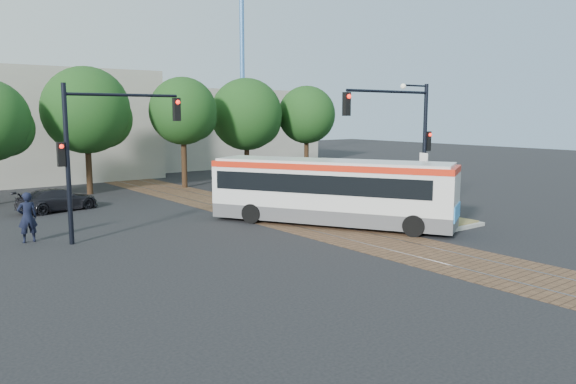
% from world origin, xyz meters
% --- Properties ---
extents(ground, '(120.00, 120.00, 0.00)m').
position_xyz_m(ground, '(0.00, 0.00, 0.00)').
color(ground, black).
rests_on(ground, ground).
extents(trackbed, '(3.60, 40.00, 0.02)m').
position_xyz_m(trackbed, '(0.00, 4.00, 0.01)').
color(trackbed, brown).
rests_on(trackbed, ground).
extents(tree_row, '(26.40, 5.60, 7.67)m').
position_xyz_m(tree_row, '(1.21, 16.42, 4.85)').
color(tree_row, '#382314').
rests_on(tree_row, ground).
extents(warehouses, '(40.00, 13.00, 8.00)m').
position_xyz_m(warehouses, '(-0.53, 28.75, 3.81)').
color(warehouses, '#ADA899').
rests_on(warehouses, ground).
extents(crane, '(8.00, 0.50, 18.00)m').
position_xyz_m(crane, '(18.00, 34.00, 10.88)').
color(crane, '#3F72B2').
rests_on(crane, ground).
extents(city_bus, '(7.23, 10.43, 2.87)m').
position_xyz_m(city_bus, '(0.68, 0.76, 1.60)').
color(city_bus, '#4C4D4F').
rests_on(city_bus, ground).
extents(traffic_island, '(2.20, 5.20, 1.13)m').
position_xyz_m(traffic_island, '(4.82, -0.90, 0.33)').
color(traffic_island, gray).
rests_on(traffic_island, ground).
extents(signal_pole_main, '(5.49, 0.46, 6.00)m').
position_xyz_m(signal_pole_main, '(3.86, -0.81, 4.16)').
color(signal_pole_main, black).
rests_on(signal_pole_main, ground).
extents(signal_pole_left, '(4.99, 0.34, 6.00)m').
position_xyz_m(signal_pole_left, '(-8.37, 4.00, 3.86)').
color(signal_pole_left, black).
rests_on(signal_pole_left, ground).
extents(officer, '(0.72, 0.48, 1.94)m').
position_xyz_m(officer, '(-10.71, 5.33, 0.97)').
color(officer, black).
rests_on(officer, ground).
extents(parked_car, '(4.23, 2.40, 1.16)m').
position_xyz_m(parked_car, '(-7.79, 11.85, 0.58)').
color(parked_car, black).
rests_on(parked_car, ground).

